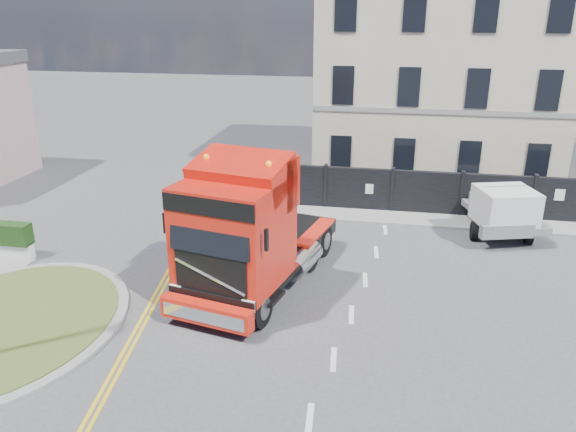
# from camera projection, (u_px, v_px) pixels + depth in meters

# --- Properties ---
(ground) EXTENTS (120.00, 120.00, 0.00)m
(ground) POSITION_uv_depth(u_px,v_px,m) (260.00, 300.00, 17.93)
(ground) COLOR #424244
(ground) RESTS_ON ground
(traffic_island) EXTENTS (6.80, 6.80, 0.17)m
(traffic_island) POSITION_uv_depth(u_px,v_px,m) (2.00, 325.00, 16.33)
(traffic_island) COLOR gray
(traffic_island) RESTS_ON ground
(hoarding_fence) EXTENTS (18.80, 0.25, 2.00)m
(hoarding_fence) POSITION_uv_depth(u_px,v_px,m) (450.00, 195.00, 24.75)
(hoarding_fence) COLOR black
(hoarding_fence) RESTS_ON ground
(georgian_building) EXTENTS (12.30, 10.30, 12.80)m
(georgian_building) POSITION_uv_depth(u_px,v_px,m) (437.00, 66.00, 30.07)
(georgian_building) COLOR beige
(georgian_building) RESTS_ON ground
(pavement_far) EXTENTS (20.00, 1.60, 0.12)m
(pavement_far) POSITION_uv_depth(u_px,v_px,m) (437.00, 221.00, 24.34)
(pavement_far) COLOR gray
(pavement_far) RESTS_ON ground
(truck) EXTENTS (4.40, 8.04, 4.56)m
(truck) POSITION_uv_depth(u_px,v_px,m) (246.00, 235.00, 17.61)
(truck) COLOR black
(truck) RESTS_ON ground
(flatbed_pickup) EXTENTS (3.43, 5.64, 2.17)m
(flatbed_pickup) POSITION_uv_depth(u_px,v_px,m) (501.00, 209.00, 22.54)
(flatbed_pickup) COLOR slate
(flatbed_pickup) RESTS_ON ground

